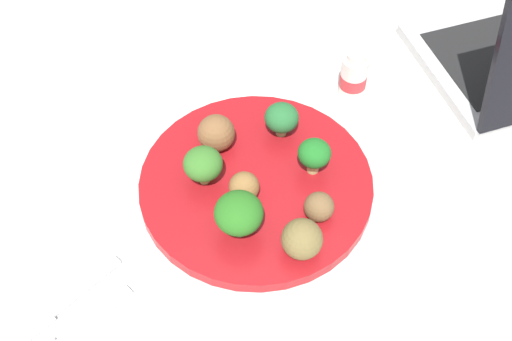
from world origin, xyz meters
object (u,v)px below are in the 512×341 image
Objects in this scene: broccoli_floret_mid_left at (239,213)px; meatball_far_rim at (302,239)px; knife at (59,307)px; meatball_front_left at (319,207)px; broccoli_floret_center at (314,154)px; broccoli_floret_front_left at (203,164)px; meatball_back_right at (216,133)px; napkin at (75,316)px; yogurt_bottle at (353,77)px; meatball_mid_left at (244,187)px; broccoli_floret_back_left at (282,118)px; fork at (78,331)px; plate at (256,185)px.

broccoli_floret_mid_left is 0.07m from meatball_far_rim.
broccoli_floret_mid_left is 0.41× the size of knife.
meatball_front_left is 0.24× the size of knife.
broccoli_floret_front_left is at bearing -29.09° from broccoli_floret_center.
meatball_back_right is (0.03, -0.16, 0.01)m from meatball_front_left.
meatball_back_right reaches higher than napkin.
broccoli_floret_front_left reaches higher than meatball_back_right.
knife is at bearing -11.16° from broccoli_floret_mid_left.
yogurt_bottle reaches higher than napkin.
meatball_far_rim is at bearing 36.66° from yogurt_bottle.
broccoli_floret_center is (-0.11, 0.06, -0.00)m from broccoli_floret_front_left.
meatball_mid_left is at bearing 179.32° from knife.
broccoli_floret_front_left reaches higher than broccoli_floret_back_left.
meatball_front_left is 0.29m from napkin.
broccoli_floret_mid_left is 0.35× the size of napkin.
broccoli_floret_front_left is 1.11× the size of meatball_far_rim.
yogurt_bottle is (-0.46, -0.06, 0.03)m from knife.
fork is at bearing 73.81° from napkin.
meatball_far_rim is 0.18m from meatball_back_right.
knife is at bearing -0.68° from meatball_mid_left.
broccoli_floret_mid_left reaches higher than broccoli_floret_front_left.
broccoli_floret_mid_left is at bearing 168.84° from knife.
fork is 0.83× the size of knife.
napkin is at bearing 11.48° from broccoli_floret_back_left.
broccoli_floret_center reaches higher than napkin.
broccoli_floret_center reaches higher than broccoli_floret_back_left.
broccoli_floret_mid_left is 0.21m from knife.
broccoli_floret_front_left is 0.25m from yogurt_bottle.
broccoli_floret_back_left is at bearing -148.87° from plate.
meatball_far_rim is 0.62× the size of yogurt_bottle.
meatball_front_left is at bearing 168.27° from napkin.
yogurt_bottle reaches higher than meatball_front_left.
meatball_back_right is at bearing -22.13° from broccoli_floret_back_left.
meatball_far_rim reaches higher than fork.
plate is 4.67× the size of broccoli_floret_mid_left.
meatball_front_left is at bearing 172.20° from fork.
broccoli_floret_back_left is 0.34m from fork.
plate is 8.03× the size of meatball_front_left.
broccoli_floret_front_left reaches higher than meatball_front_left.
yogurt_bottle is (-0.25, -0.02, -0.01)m from broccoli_floret_front_left.
broccoli_floret_back_left is 0.13m from yogurt_bottle.
broccoli_floret_mid_left is 1.30× the size of meatball_far_rim.
broccoli_floret_mid_left reaches higher than meatball_mid_left.
broccoli_floret_mid_left is at bearing -22.04° from meatball_front_left.
meatball_back_right is 0.32× the size of knife.
plate is at bearing -170.63° from fork.
meatball_far_rim is 0.38× the size of fork.
plate is 6.09× the size of meatball_far_rim.
broccoli_floret_center is at bearing 125.45° from meatball_back_right.
meatball_back_right is 0.27m from napkin.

